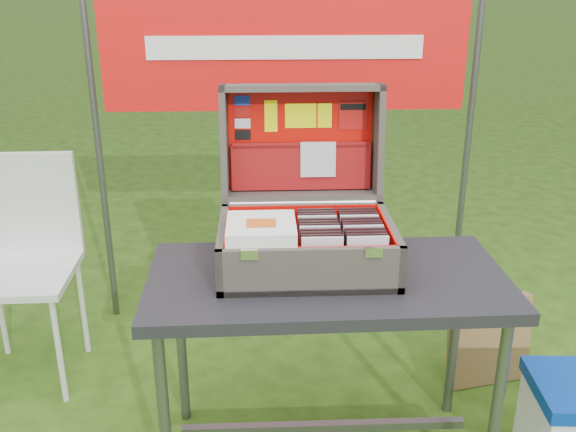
{
  "coord_description": "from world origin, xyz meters",
  "views": [
    {
      "loc": [
        -0.11,
        -1.76,
        1.62
      ],
      "look_at": [
        -0.03,
        0.1,
        0.9
      ],
      "focal_mm": 40.0,
      "sensor_mm": 36.0,
      "label": 1
    }
  ],
  "objects_px": {
    "suitcase": "(306,183)",
    "cardboard_box": "(489,341)",
    "table": "(325,370)",
    "chair": "(19,278)"
  },
  "relations": [
    {
      "from": "suitcase",
      "to": "cardboard_box",
      "type": "bearing_deg",
      "value": 20.99
    },
    {
      "from": "table",
      "to": "cardboard_box",
      "type": "relative_size",
      "value": 3.05
    },
    {
      "from": "suitcase",
      "to": "cardboard_box",
      "type": "height_order",
      "value": "suitcase"
    },
    {
      "from": "table",
      "to": "chair",
      "type": "distance_m",
      "value": 1.3
    },
    {
      "from": "table",
      "to": "chair",
      "type": "height_order",
      "value": "chair"
    },
    {
      "from": "chair",
      "to": "cardboard_box",
      "type": "height_order",
      "value": "chair"
    },
    {
      "from": "cardboard_box",
      "to": "chair",
      "type": "bearing_deg",
      "value": 164.38
    },
    {
      "from": "table",
      "to": "cardboard_box",
      "type": "bearing_deg",
      "value": 29.14
    },
    {
      "from": "table",
      "to": "suitcase",
      "type": "distance_m",
      "value": 0.64
    },
    {
      "from": "table",
      "to": "suitcase",
      "type": "relative_size",
      "value": 2.03
    }
  ]
}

